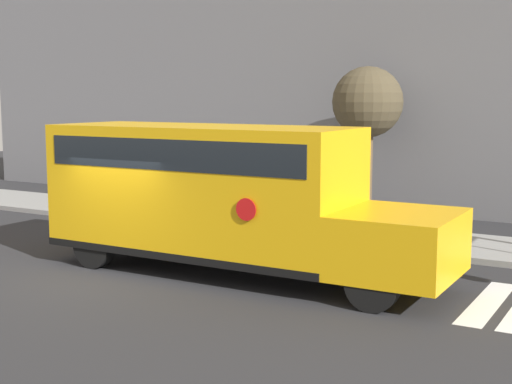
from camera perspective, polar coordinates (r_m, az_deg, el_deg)
ground_plane at (r=15.77m, az=-11.64°, el=-6.60°), size 60.00×60.00×0.00m
sidewalk_strip at (r=20.94m, az=0.20°, el=-2.69°), size 44.00×3.00×0.15m
building_backdrop at (r=26.44m, az=7.27°, el=8.67°), size 32.00×4.00×8.65m
school_bus at (r=15.48m, az=-2.93°, el=0.08°), size 9.01×2.57×3.21m
tree_near_sidewalk at (r=22.41m, az=8.91°, el=6.90°), size 2.19×2.19×4.76m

